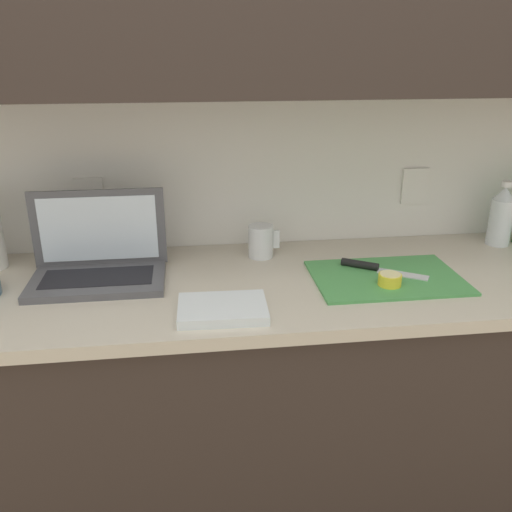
{
  "coord_description": "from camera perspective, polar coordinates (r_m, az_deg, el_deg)",
  "views": [
    {
      "loc": [
        -0.04,
        -1.39,
        1.55
      ],
      "look_at": [
        0.14,
        -0.01,
        1.01
      ],
      "focal_mm": 38.0,
      "sensor_mm": 36.0,
      "label": 1
    }
  ],
  "objects": [
    {
      "name": "cutting_board",
      "position": [
        1.59,
        13.57,
        -2.21
      ],
      "size": [
        0.42,
        0.29,
        0.01
      ],
      "primitive_type": "cube",
      "color": "#4C9E51",
      "rests_on": "counter_unit"
    },
    {
      "name": "wall_back",
      "position": [
        1.63,
        -6.54,
        21.47
      ],
      "size": [
        5.2,
        0.38,
        2.6
      ],
      "color": "white",
      "rests_on": "ground_plane"
    },
    {
      "name": "measuring_cup",
      "position": [
        1.69,
        0.54,
        1.57
      ],
      "size": [
        0.1,
        0.08,
        0.1
      ],
      "color": "silver",
      "rests_on": "counter_unit"
    },
    {
      "name": "dish_towel",
      "position": [
        1.35,
        -3.54,
        -5.58
      ],
      "size": [
        0.23,
        0.17,
        0.02
      ],
      "primitive_type": "cube",
      "rotation": [
        0.0,
        0.0,
        -0.03
      ],
      "color": "white",
      "rests_on": "counter_unit"
    },
    {
      "name": "knife",
      "position": [
        1.62,
        11.84,
        -1.09
      ],
      "size": [
        0.23,
        0.16,
        0.02
      ],
      "rotation": [
        0.0,
        0.0,
        -0.57
      ],
      "color": "silver",
      "rests_on": "cutting_board"
    },
    {
      "name": "bottle_green_soda",
      "position": [
        1.96,
        24.41,
        3.83
      ],
      "size": [
        0.08,
        0.08,
        0.21
      ],
      "color": "silver",
      "rests_on": "counter_unit"
    },
    {
      "name": "counter_unit",
      "position": [
        1.76,
        -5.51,
        -16.48
      ],
      "size": [
        2.51,
        0.62,
        0.93
      ],
      "color": "#332823",
      "rests_on": "ground_plane"
    },
    {
      "name": "laptop",
      "position": [
        1.6,
        -16.24,
        -0.29
      ],
      "size": [
        0.38,
        0.23,
        0.24
      ],
      "rotation": [
        0.0,
        0.0,
        -0.0
      ],
      "color": "#515156",
      "rests_on": "counter_unit"
    },
    {
      "name": "lemon_half_cut",
      "position": [
        1.53,
        13.91,
        -2.41
      ],
      "size": [
        0.06,
        0.06,
        0.03
      ],
      "color": "yellow",
      "rests_on": "cutting_board"
    }
  ]
}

